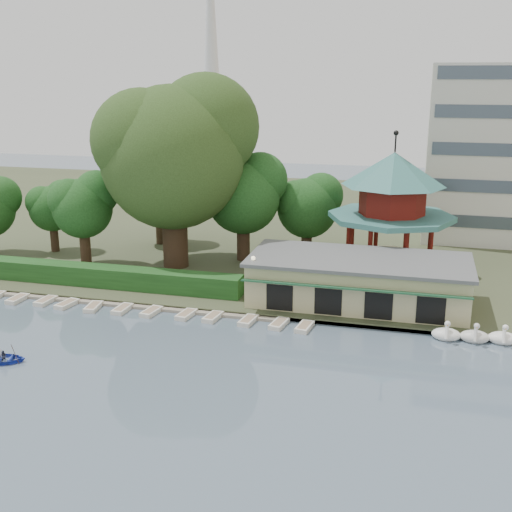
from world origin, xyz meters
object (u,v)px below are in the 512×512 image
(big_tree, at_px, (175,148))
(rowboat_with_passengers, at_px, (2,356))
(dock, at_px, (99,301))
(boathouse, at_px, (359,280))
(pavilion, at_px, (392,200))

(big_tree, xyz_separation_m, rowboat_with_passengers, (-3.92, -23.66, -11.87))
(dock, height_order, boathouse, boathouse)
(dock, bearing_deg, rowboat_with_passengers, -93.28)
(dock, bearing_deg, pavilion, 31.66)
(dock, height_order, pavilion, pavilion)
(pavilion, relative_size, rowboat_with_passengers, 2.61)
(boathouse, distance_m, pavilion, 11.43)
(boathouse, distance_m, big_tree, 22.19)
(big_tree, height_order, rowboat_with_passengers, big_tree)
(dock, relative_size, boathouse, 1.83)
(pavilion, height_order, big_tree, big_tree)
(pavilion, xyz_separation_m, rowboat_with_passengers, (-24.72, -27.44, -7.01))
(pavilion, height_order, rowboat_with_passengers, pavilion)
(pavilion, distance_m, big_tree, 21.70)
(boathouse, height_order, big_tree, big_tree)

